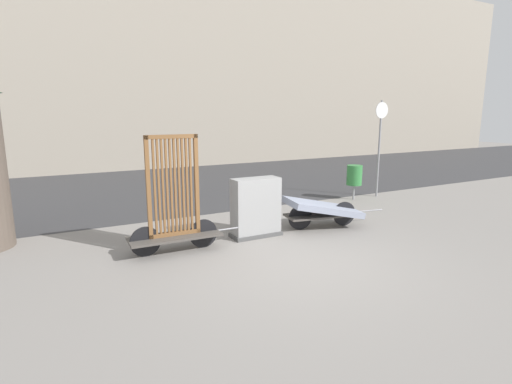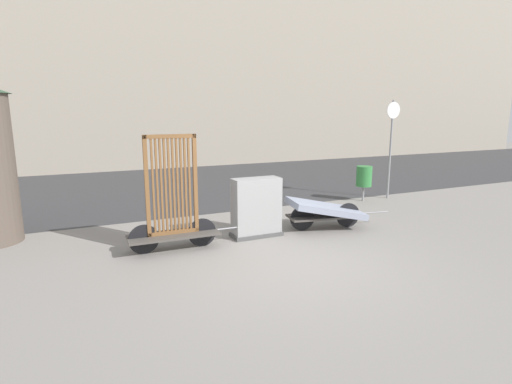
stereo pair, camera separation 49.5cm
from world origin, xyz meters
TOP-DOWN VIEW (x-y plane):
  - ground_plane at (0.00, 0.00)m, footprint 60.00×60.00m
  - road_strip at (0.00, 8.09)m, footprint 56.00×8.74m
  - building_facade at (0.00, 14.46)m, footprint 48.00×4.00m
  - bike_cart_with_bedframe at (-1.66, 1.45)m, footprint 2.36×0.63m
  - bike_cart_with_mattress at (1.67, 1.45)m, footprint 2.38×1.17m
  - utility_cabinet at (0.08, 1.60)m, footprint 1.04×0.46m
  - trash_bin at (4.26, 3.37)m, footprint 0.44×0.44m
  - sign_post at (5.17, 3.37)m, footprint 0.47×0.06m

SIDE VIEW (x-z plane):
  - ground_plane at x=0.00m, z-range 0.00..0.00m
  - road_strip at x=0.00m, z-range 0.00..0.01m
  - bike_cart_with_mattress at x=1.67m, z-range 0.07..0.76m
  - utility_cabinet at x=0.08m, z-range -0.04..1.17m
  - trash_bin at x=4.26m, z-range 0.21..1.21m
  - bike_cart_with_bedframe at x=-1.66m, z-range -0.32..1.81m
  - sign_post at x=5.17m, z-range 0.34..3.19m
  - building_facade at x=0.00m, z-range 0.00..9.61m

